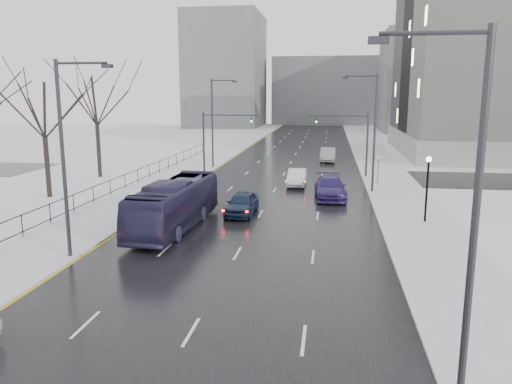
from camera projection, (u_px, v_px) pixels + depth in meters
The scene contains 24 objects.
road at pixel (292, 161), 63.36m from camera, with size 16.00×150.00×0.04m, color black.
cross_road at pixel (283, 176), 51.71m from camera, with size 130.00×10.00×0.04m, color black.
sidewalk_left at pixel (211, 159), 64.85m from camera, with size 5.00×150.00×0.16m, color silver.
sidewalk_right at pixel (376, 162), 61.83m from camera, with size 5.00×150.00×0.16m, color silver.
park_strip at pixel (142, 157), 66.23m from camera, with size 14.00×150.00×0.12m, color white.
tree_park_d at pixel (50, 198), 40.69m from camera, with size 8.75×8.75×12.50m, color black, non-canonical shape.
tree_park_e at pixel (100, 178), 50.45m from camera, with size 9.45×9.45×13.50m, color black, non-canonical shape.
iron_fence at pixel (80, 199), 35.94m from camera, with size 0.06×70.00×1.30m.
streetlight_r_near at pixel (467, 205), 12.57m from camera, with size 2.95×0.25×10.00m.
streetlight_r_mid at pixel (372, 127), 41.69m from camera, with size 2.95×0.25×10.00m.
streetlight_l_near at pixel (67, 150), 24.63m from camera, with size 2.95×0.25×10.00m.
streetlight_l_far at pixel (214, 119), 55.68m from camera, with size 2.95×0.25×10.00m.
lamppost_r_mid at pixel (428, 179), 32.09m from camera, with size 0.36×0.36×4.28m.
mast_signal_right at pixel (356, 137), 49.86m from camera, with size 6.10×0.33×6.50m.
mast_signal_left at pixel (214, 135), 51.97m from camera, with size 6.10×0.33×6.50m.
no_uturn_sign at pixel (378, 161), 46.06m from camera, with size 0.60×0.06×2.70m.
bldg_far_right at pixel (438, 82), 110.57m from camera, with size 24.00×20.00×22.00m, color slate.
bldg_far_left at pixel (226, 71), 126.89m from camera, with size 18.00×22.00×28.00m, color slate.
bldg_far_center at pixel (329, 91), 138.67m from camera, with size 30.00×18.00×18.00m, color slate.
bus at pixel (175, 204), 31.22m from camera, with size 2.56×10.93×3.05m, color #292549.
sedan_center_near at pixel (242, 203), 34.87m from camera, with size 1.87×4.64×1.58m, color #152340.
sedan_right_near at pixel (297, 177), 45.84m from camera, with size 1.63×4.67×1.54m, color white.
sedan_right_far at pixel (330, 188), 40.34m from camera, with size 2.41×5.92×1.72m, color navy.
sedan_right_distant at pixel (328, 155), 62.17m from camera, with size 1.81×5.18×1.71m, color gray.
Camera 1 is at (4.70, -2.92, 8.37)m, focal length 35.00 mm.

